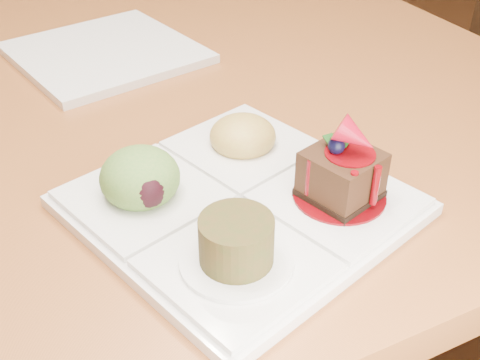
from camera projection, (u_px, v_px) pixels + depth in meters
name	position (u px, v px, depth m)	size (l,w,h in m)	color
ground	(126.00, 287.00, 1.53)	(6.00, 6.00, 0.00)	brown
dining_table	(87.00, 28.00, 1.14)	(1.00, 1.80, 0.75)	#A2582A
sampler_plate	(235.00, 191.00, 0.56)	(0.33, 0.33, 0.10)	white
second_plate	(105.00, 53.00, 0.86)	(0.23, 0.23, 0.01)	white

